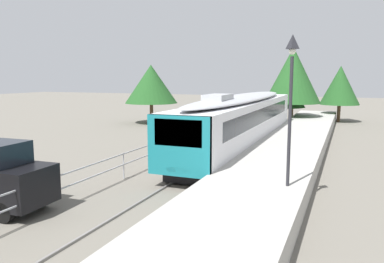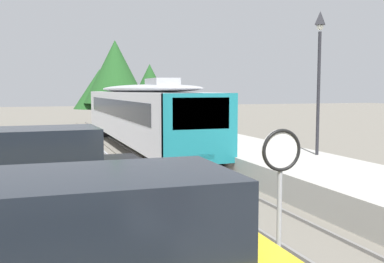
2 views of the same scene
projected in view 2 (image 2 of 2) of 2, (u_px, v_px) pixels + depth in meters
The scene contains 11 objects.
ground_plane at pixel (108, 179), 17.17m from camera, with size 160.00×160.00×0.00m, color #6B665B.
track_rails at pixel (183, 173), 18.15m from camera, with size 3.20×60.00×0.14m.
commuter_train at pixel (138, 111), 25.66m from camera, with size 2.82×20.72×3.74m.
station_platform at pixel (256, 159), 19.17m from camera, with size 3.90×60.00×0.90m, color #A8A59E.
platform_lamp_mid_platform at pixel (319, 56), 16.89m from camera, with size 0.34×0.34×5.35m.
speed_limit_sign at pixel (281, 176), 6.47m from camera, with size 0.61×0.10×2.81m.
carpark_fence at pixel (181, 237), 7.59m from camera, with size 0.06×36.06×1.25m.
parked_van_black at pixel (31, 183), 10.08m from camera, with size 4.96×2.11×2.51m.
tree_behind_station_far at pixel (100, 89), 40.60m from camera, with size 4.68×4.68×5.19m.
tree_distant_left at pixel (115, 72), 39.51m from camera, with size 5.50×5.50×7.66m.
tree_distant_centre at pixel (150, 85), 45.67m from camera, with size 4.10×4.10×5.94m.
Camera 2 is at (-5.55, 4.96, 3.35)m, focal length 42.54 mm.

